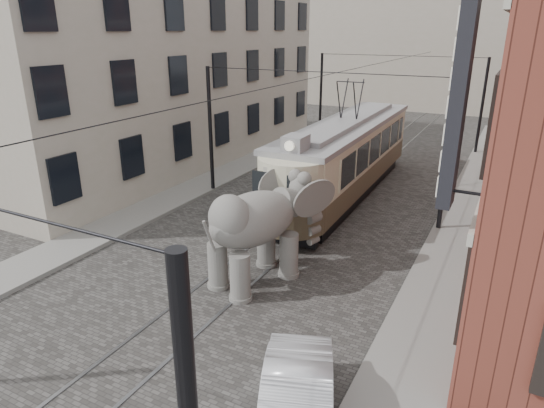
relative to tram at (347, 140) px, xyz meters
The scene contains 10 objects.
ground 9.04m from the tram, 92.36° to the right, with size 120.00×120.00×0.00m, color #464340.
tram_rails 9.03m from the tram, 92.36° to the right, with size 1.54×80.00×0.02m, color slate, non-canonical shape.
sidewalk_right 10.63m from the tram, 56.78° to the right, with size 2.00×60.00×0.15m, color slate.
sidewalk_left 11.32m from the tram, 128.50° to the right, with size 2.00×60.00×0.15m, color slate.
stucco_building 11.67m from the tram, behind, with size 7.00×24.00×10.00m, color gray.
distant_block 31.68m from the tram, 90.65° to the left, with size 28.00×10.00×14.00m, color gray.
catenary 3.67m from the tram, 98.72° to the right, with size 11.00×30.20×6.00m, color black, non-canonical shape.
tram is the anchor object (origin of this frame).
elephant 9.58m from the tram, 88.17° to the right, with size 2.96×5.36×3.28m, color #625F5A, non-canonical shape.
parked_car 15.19m from the tram, 74.33° to the right, with size 1.41×4.02×1.32m, color #B9B8BE.
Camera 1 is at (7.39, -12.60, 7.60)m, focal length 31.46 mm.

